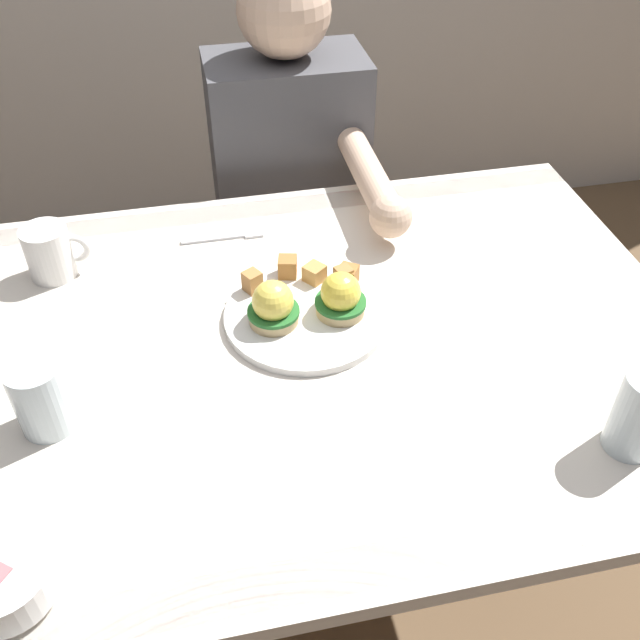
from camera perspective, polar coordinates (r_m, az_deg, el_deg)
name	(u,v)px	position (r m, az deg, el deg)	size (l,w,h in m)	color
ground_plane	(323,576)	(1.74, 0.28, -19.65)	(6.00, 6.00, 0.00)	brown
dining_table	(325,384)	(1.22, 0.37, -5.10)	(1.20, 0.90, 0.74)	silver
eggs_benedict_plate	(307,306)	(1.17, -1.06, 1.09)	(0.27, 0.27, 0.09)	white
fruit_bowl	(3,580)	(0.93, -23.85, -18.38)	(0.12, 0.12, 0.06)	white
coffee_mug	(50,251)	(1.33, -20.68, 5.17)	(0.11, 0.08, 0.09)	white
fork	(228,237)	(1.38, -7.32, 6.57)	(0.16, 0.02, 0.00)	silver
water_glass_near	(42,400)	(1.06, -21.19, -5.98)	(0.08, 0.08, 0.11)	silver
water_glass_far	(639,416)	(1.04, 24.00, -6.99)	(0.07, 0.07, 0.13)	silver
diner_person	(293,190)	(1.68, -2.15, 10.25)	(0.34, 0.54, 1.14)	#33333D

